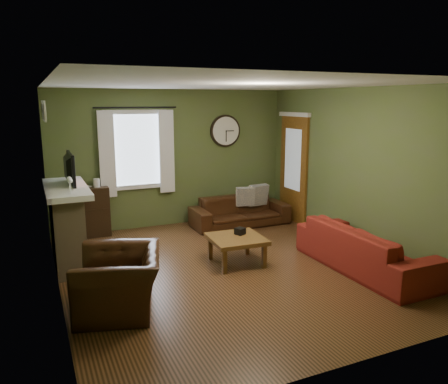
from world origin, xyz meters
name	(u,v)px	position (x,y,z in m)	size (l,w,h in m)	color
floor	(229,268)	(0.00, 0.00, 0.00)	(4.60, 5.20, 0.00)	#4B2D17
ceiling	(229,84)	(0.00, 0.00, 2.60)	(4.60, 5.20, 0.00)	white
wall_left	(53,195)	(-2.30, 0.00, 1.30)	(0.00, 5.20, 2.60)	#4F5F30
wall_right	(359,170)	(2.30, 0.00, 1.30)	(0.00, 5.20, 2.60)	#4F5F30
wall_back	(173,158)	(0.00, 2.60, 1.30)	(4.60, 0.00, 2.60)	#4F5F30
wall_front	(356,230)	(0.00, -2.60, 1.30)	(4.60, 0.00, 2.60)	#4F5F30
fireplace	(67,228)	(-2.10, 1.15, 0.55)	(0.40, 1.40, 1.10)	tan
firebox	(81,243)	(-1.91, 1.15, 0.30)	(0.04, 0.60, 0.55)	black
mantel	(66,189)	(-2.07, 1.15, 1.14)	(0.58, 1.60, 0.08)	white
tv	(65,173)	(-2.05, 1.30, 1.35)	(0.60, 0.08, 0.35)	black
tv_screen	(71,168)	(-1.97, 1.30, 1.41)	(0.02, 0.62, 0.36)	#994C3F
medallion_left	(45,111)	(-2.28, 0.80, 2.25)	(0.28, 0.28, 0.03)	white
medallion_mid	(44,111)	(-2.28, 1.15, 2.25)	(0.28, 0.28, 0.03)	white
medallion_right	(43,110)	(-2.28, 1.50, 2.25)	(0.28, 0.28, 0.03)	white
window_pane	(136,150)	(-0.70, 2.58, 1.50)	(1.00, 0.02, 1.30)	silver
curtain_rod	(136,107)	(-0.70, 2.48, 2.27)	(0.03, 0.03, 1.50)	black
curtain_left	(107,155)	(-1.25, 2.48, 1.45)	(0.28, 0.04, 1.55)	white
curtain_right	(167,152)	(-0.15, 2.48, 1.45)	(0.28, 0.04, 1.55)	white
wall_clock	(226,131)	(1.10, 2.55, 1.80)	(0.64, 0.06, 0.64)	white
door	(294,169)	(2.27, 1.85, 1.05)	(0.05, 0.90, 2.10)	brown
bookshelf	(88,212)	(-1.65, 2.42, 0.44)	(0.75, 0.32, 0.89)	black
book	(81,184)	(-1.73, 2.45, 0.96)	(0.16, 0.22, 0.02)	brown
sofa_brown	(240,211)	(1.15, 1.98, 0.28)	(1.90, 0.74, 0.55)	black
pillow_left	(245,196)	(1.28, 2.02, 0.55)	(0.37, 0.11, 0.37)	gray
pillow_right	(258,195)	(1.58, 2.04, 0.55)	(0.42, 0.12, 0.42)	gray
sofa_red	(365,248)	(1.76, -0.83, 0.32)	(2.21, 0.87, 0.65)	maroon
armchair	(119,281)	(-1.69, -0.63, 0.35)	(1.07, 0.93, 0.69)	black
coffee_table	(236,250)	(0.19, 0.14, 0.21)	(0.77, 0.77, 0.41)	brown
tissue_box	(240,235)	(0.29, 0.24, 0.40)	(0.13, 0.13, 0.10)	black
wine_glass_a	(70,186)	(-2.05, 0.58, 1.28)	(0.07, 0.07, 0.20)	white
wine_glass_b	(69,184)	(-2.05, 0.71, 1.28)	(0.07, 0.07, 0.20)	white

